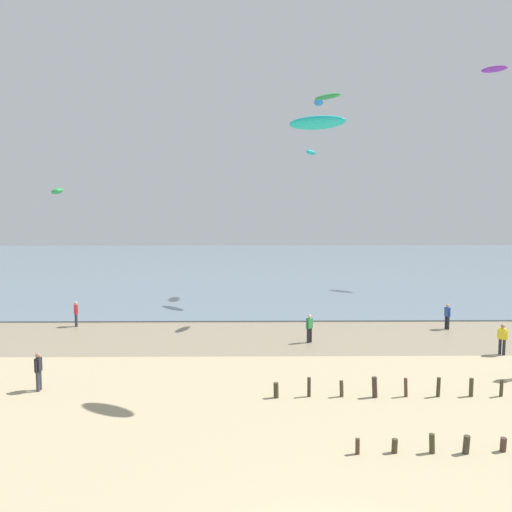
# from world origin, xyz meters

# --- Properties ---
(wet_sand_strip) EXTENTS (120.00, 8.64, 0.01)m
(wet_sand_strip) POSITION_xyz_m (0.00, 21.92, 0.00)
(wet_sand_strip) COLOR gray
(wet_sand_strip) RESTS_ON ground
(sea) EXTENTS (160.00, 70.00, 0.10)m
(sea) POSITION_xyz_m (0.00, 61.24, 0.05)
(sea) COLOR slate
(sea) RESTS_ON ground
(groyne_far) EXTENTS (19.71, 0.37, 0.91)m
(groyne_far) POSITION_xyz_m (8.44, 11.27, 0.39)
(groyne_far) COLOR #3D3726
(groyne_far) RESTS_ON ground
(person_mid_beach) EXTENTS (0.46, 0.40, 1.71)m
(person_mid_beach) POSITION_xyz_m (1.56, 20.51, 0.92)
(person_mid_beach) COLOR #232328
(person_mid_beach) RESTS_ON ground
(person_by_waterline) EXTENTS (0.40, 0.45, 1.71)m
(person_by_waterline) POSITION_xyz_m (11.89, 17.75, 0.92)
(person_by_waterline) COLOR #232328
(person_by_waterline) RESTS_ON ground
(person_left_flank) EXTENTS (0.23, 0.57, 1.71)m
(person_left_flank) POSITION_xyz_m (-11.41, 12.25, 0.92)
(person_left_flank) COLOR #383842
(person_left_flank) RESTS_ON ground
(person_right_flank) EXTENTS (0.36, 0.52, 1.71)m
(person_right_flank) POSITION_xyz_m (-13.80, 25.02, 0.92)
(person_right_flank) COLOR #383842
(person_right_flank) RESTS_ON ground
(person_far_down_beach) EXTENTS (0.32, 0.54, 1.71)m
(person_far_down_beach) POSITION_xyz_m (11.09, 23.91, 0.92)
(person_far_down_beach) COLOR #232328
(person_far_down_beach) RESTS_ON ground
(kite_aloft_0) EXTENTS (1.02, 2.50, 0.70)m
(kite_aloft_0) POSITION_xyz_m (4.27, 38.99, 17.49)
(kite_aloft_0) COLOR #2384D1
(kite_aloft_1) EXTENTS (2.80, 2.24, 0.75)m
(kite_aloft_1) POSITION_xyz_m (0.92, 12.69, 11.81)
(kite_aloft_1) COLOR #19B2B7
(kite_aloft_2) EXTENTS (2.17, 3.45, 0.75)m
(kite_aloft_2) POSITION_xyz_m (-19.29, 37.88, 9.43)
(kite_aloft_2) COLOR green
(kite_aloft_3) EXTENTS (2.59, 2.79, 0.67)m
(kite_aloft_3) POSITION_xyz_m (4.52, 34.94, 17.23)
(kite_aloft_3) COLOR green
(kite_aloft_4) EXTENTS (1.17, 2.00, 0.34)m
(kite_aloft_4) POSITION_xyz_m (2.26, 26.81, 11.85)
(kite_aloft_4) COLOR #19B2B7
(kite_aloft_5) EXTENTS (2.55, 2.39, 0.74)m
(kite_aloft_5) POSITION_xyz_m (22.50, 44.16, 21.73)
(kite_aloft_5) COLOR purple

